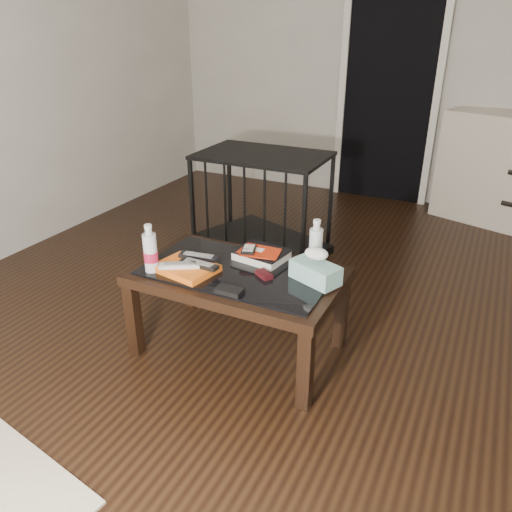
{
  "coord_description": "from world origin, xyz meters",
  "views": [
    {
      "loc": [
        0.57,
        -2.24,
        1.56
      ],
      "look_at": [
        -0.36,
        -0.33,
        0.55
      ],
      "focal_mm": 35.0,
      "sensor_mm": 36.0,
      "label": 1
    }
  ],
  "objects_px": {
    "coffee_table": "(238,281)",
    "water_bottle_left": "(150,248)",
    "pet_crate": "(262,218)",
    "textbook": "(262,255)",
    "water_bottle_right": "(316,243)",
    "tissue_box": "(315,272)"
  },
  "relations": [
    {
      "from": "water_bottle_right",
      "to": "tissue_box",
      "type": "distance_m",
      "value": 0.19
    },
    {
      "from": "tissue_box",
      "to": "textbook",
      "type": "bearing_deg",
      "value": -175.53
    },
    {
      "from": "textbook",
      "to": "tissue_box",
      "type": "relative_size",
      "value": 1.09
    },
    {
      "from": "water_bottle_left",
      "to": "tissue_box",
      "type": "relative_size",
      "value": 1.03
    },
    {
      "from": "pet_crate",
      "to": "water_bottle_left",
      "type": "relative_size",
      "value": 4.43
    },
    {
      "from": "coffee_table",
      "to": "tissue_box",
      "type": "height_order",
      "value": "tissue_box"
    },
    {
      "from": "coffee_table",
      "to": "tissue_box",
      "type": "bearing_deg",
      "value": 8.34
    },
    {
      "from": "water_bottle_right",
      "to": "water_bottle_left",
      "type": "bearing_deg",
      "value": -149.52
    },
    {
      "from": "pet_crate",
      "to": "textbook",
      "type": "distance_m",
      "value": 1.21
    },
    {
      "from": "pet_crate",
      "to": "tissue_box",
      "type": "relative_size",
      "value": 4.59
    },
    {
      "from": "pet_crate",
      "to": "textbook",
      "type": "relative_size",
      "value": 4.22
    },
    {
      "from": "pet_crate",
      "to": "tissue_box",
      "type": "distance_m",
      "value": 1.47
    },
    {
      "from": "pet_crate",
      "to": "textbook",
      "type": "bearing_deg",
      "value": -43.97
    },
    {
      "from": "coffee_table",
      "to": "water_bottle_left",
      "type": "xyz_separation_m",
      "value": [
        -0.37,
        -0.19,
        0.18
      ]
    },
    {
      "from": "pet_crate",
      "to": "water_bottle_right",
      "type": "distance_m",
      "value": 1.33
    },
    {
      "from": "textbook",
      "to": "water_bottle_right",
      "type": "xyz_separation_m",
      "value": [
        0.27,
        0.05,
        0.1
      ]
    },
    {
      "from": "coffee_table",
      "to": "water_bottle_right",
      "type": "distance_m",
      "value": 0.42
    },
    {
      "from": "coffee_table",
      "to": "pet_crate",
      "type": "bearing_deg",
      "value": 110.04
    },
    {
      "from": "coffee_table",
      "to": "textbook",
      "type": "bearing_deg",
      "value": 72.83
    },
    {
      "from": "water_bottle_left",
      "to": "water_bottle_right",
      "type": "height_order",
      "value": "same"
    },
    {
      "from": "coffee_table",
      "to": "water_bottle_right",
      "type": "xyz_separation_m",
      "value": [
        0.32,
        0.21,
        0.18
      ]
    },
    {
      "from": "textbook",
      "to": "water_bottle_left",
      "type": "xyz_separation_m",
      "value": [
        -0.42,
        -0.35,
        0.1
      ]
    }
  ]
}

